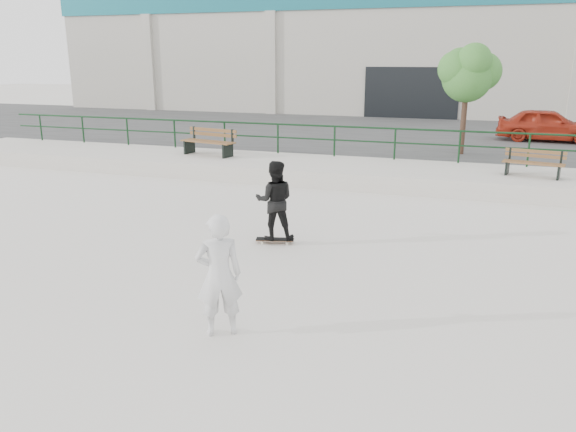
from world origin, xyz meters
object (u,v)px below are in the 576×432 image
(tree, at_px, (468,72))
(red_car, at_px, (547,125))
(seated_skater, at_px, (219,275))
(bench_left, at_px, (209,142))
(bench_right, at_px, (534,163))
(standing_skater, at_px, (275,200))
(skateboard, at_px, (275,240))

(tree, xyz_separation_m, red_car, (3.07, 4.20, -2.10))
(tree, bearing_deg, seated_skater, -101.51)
(bench_left, bearing_deg, red_car, 44.59)
(bench_right, distance_m, standing_skater, 8.33)
(seated_skater, bearing_deg, skateboard, -111.90)
(bench_right, bearing_deg, standing_skater, -118.14)
(bench_right, distance_m, tree, 4.54)
(bench_left, bearing_deg, skateboard, -42.82)
(skateboard, bearing_deg, standing_skater, 83.13)
(red_car, bearing_deg, tree, 147.85)
(bench_left, xyz_separation_m, red_car, (11.19, 7.15, 0.20))
(standing_skater, xyz_separation_m, seated_skater, (0.60, -3.95, -0.04))
(bench_left, distance_m, tree, 8.94)
(red_car, xyz_separation_m, skateboard, (-6.44, -13.88, -1.07))
(bench_left, xyz_separation_m, skateboard, (4.74, -6.73, -0.87))
(bench_left, xyz_separation_m, tree, (8.12, 2.95, 2.30))
(red_car, height_order, standing_skater, red_car)
(bench_left, distance_m, standing_skater, 8.23)
(bench_right, bearing_deg, red_car, 93.85)
(skateboard, xyz_separation_m, standing_skater, (-0.00, 0.00, 0.84))
(bench_left, height_order, skateboard, bench_left)
(tree, relative_size, standing_skater, 2.25)
(standing_skater, bearing_deg, skateboard, 79.35)
(standing_skater, bearing_deg, red_car, -132.67)
(bench_right, distance_m, red_car, 7.60)
(seated_skater, bearing_deg, standing_skater, -111.90)
(red_car, xyz_separation_m, standing_skater, (-6.44, -13.88, -0.23))
(bench_right, xyz_separation_m, standing_skater, (-5.37, -6.37, 0.04))
(tree, distance_m, red_car, 5.61)
(bench_left, height_order, red_car, red_car)
(tree, bearing_deg, standing_skater, -109.24)
(tree, xyz_separation_m, skateboard, (-3.38, -9.68, -3.17))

